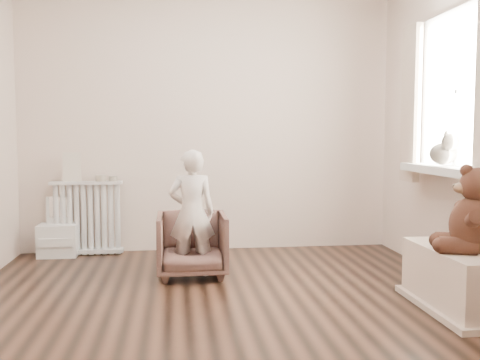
{
  "coord_description": "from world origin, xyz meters",
  "views": [
    {
      "loc": [
        -0.33,
        -3.45,
        1.13
      ],
      "look_at": [
        0.15,
        0.45,
        0.8
      ],
      "focal_mm": 40.0,
      "sensor_mm": 36.0,
      "label": 1
    }
  ],
  "objects": [
    {
      "name": "floor",
      "position": [
        0.0,
        0.0,
        0.0
      ],
      "size": [
        3.6,
        3.6,
        0.01
      ],
      "primitive_type": "cube",
      "color": "black",
      "rests_on": "ground"
    },
    {
      "name": "back_wall",
      "position": [
        0.0,
        1.8,
        1.3
      ],
      "size": [
        3.6,
        0.02,
        2.6
      ],
      "primitive_type": "cube",
      "color": "silver",
      "rests_on": "ground"
    },
    {
      "name": "front_wall",
      "position": [
        0.0,
        -1.8,
        1.3
      ],
      "size": [
        3.6,
        0.02,
        2.6
      ],
      "primitive_type": "cube",
      "color": "silver",
      "rests_on": "ground"
    },
    {
      "name": "window",
      "position": [
        1.76,
        0.3,
        1.45
      ],
      "size": [
        0.03,
        0.9,
        1.1
      ],
      "primitive_type": "cube",
      "color": "white",
      "rests_on": "right_wall"
    },
    {
      "name": "window_sill",
      "position": [
        1.67,
        0.3,
        0.87
      ],
      "size": [
        0.22,
        1.1,
        0.06
      ],
      "primitive_type": "cube",
      "color": "silver",
      "rests_on": "right_wall"
    },
    {
      "name": "curtain_right",
      "position": [
        1.65,
        0.87,
        1.39
      ],
      "size": [
        0.06,
        0.26,
        1.3
      ],
      "primitive_type": "cube",
      "color": "beige",
      "rests_on": "right_wall"
    },
    {
      "name": "radiator",
      "position": [
        -1.15,
        1.68,
        0.39
      ],
      "size": [
        0.66,
        0.13,
        0.7
      ],
      "primitive_type": "cube",
      "color": "silver",
      "rests_on": "floor"
    },
    {
      "name": "paper_doll",
      "position": [
        -1.28,
        1.68,
        0.83
      ],
      "size": [
        0.16,
        0.01,
        0.27
      ],
      "primitive_type": "cube",
      "color": "beige",
      "rests_on": "radiator"
    },
    {
      "name": "tin_a",
      "position": [
        -1.02,
        1.68,
        0.73
      ],
      "size": [
        0.1,
        0.1,
        0.06
      ],
      "primitive_type": "cylinder",
      "color": "#A59E8C",
      "rests_on": "radiator"
    },
    {
      "name": "tin_b",
      "position": [
        -0.91,
        1.68,
        0.72
      ],
      "size": [
        0.08,
        0.08,
        0.05
      ],
      "primitive_type": "cylinder",
      "color": "#A59E8C",
      "rests_on": "radiator"
    },
    {
      "name": "toy_vanity",
      "position": [
        -1.42,
        1.65,
        0.28
      ],
      "size": [
        0.35,
        0.25,
        0.55
      ],
      "primitive_type": "cube",
      "color": "silver",
      "rests_on": "floor"
    },
    {
      "name": "armchair",
      "position": [
        -0.2,
        0.8,
        0.26
      ],
      "size": [
        0.55,
        0.57,
        0.51
      ],
      "primitive_type": "imported",
      "rotation": [
        0.0,
        0.0,
        0.0
      ],
      "color": "brown",
      "rests_on": "floor"
    },
    {
      "name": "child",
      "position": [
        -0.2,
        0.75,
        0.52
      ],
      "size": [
        0.36,
        0.24,
        1.0
      ],
      "primitive_type": "imported",
      "rotation": [
        0.0,
        0.0,
        3.15
      ],
      "color": "silver",
      "rests_on": "armchair"
    },
    {
      "name": "toy_bench",
      "position": [
        1.52,
        -0.26,
        0.2
      ],
      "size": [
        0.45,
        0.85,
        0.4
      ],
      "primitive_type": "cube",
      "color": "beige",
      "rests_on": "floor"
    },
    {
      "name": "teddy_bear",
      "position": [
        1.54,
        -0.36,
        0.67
      ],
      "size": [
        0.53,
        0.47,
        0.54
      ],
      "primitive_type": null,
      "rotation": [
        0.0,
        0.0,
        -0.34
      ],
      "color": "#331910",
      "rests_on": "toy_bench"
    },
    {
      "name": "plush_cat",
      "position": [
        1.66,
        0.32,
        1.0
      ],
      "size": [
        0.26,
        0.33,
        0.25
      ],
      "primitive_type": null,
      "rotation": [
        0.0,
        0.0,
        0.28
      ],
      "color": "gray",
      "rests_on": "window_sill"
    }
  ]
}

